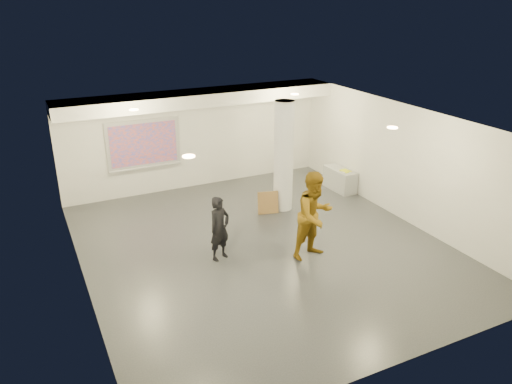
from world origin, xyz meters
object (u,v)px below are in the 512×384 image
projection_screen (143,145)px  column (284,156)px  man (315,215)px  credenza (340,179)px  woman (220,228)px

projection_screen → column: bearing=-40.6°
projection_screen → man: (2.42, -5.31, -0.52)m
column → credenza: column is taller
woman → man: bearing=-43.6°
projection_screen → credenza: (5.32, -2.19, -1.20)m
column → projection_screen: 4.08m
credenza → man: size_ratio=0.56×
column → woman: bearing=-144.8°
projection_screen → woman: size_ratio=1.42×
woman → man: (1.93, -0.82, 0.27)m
column → projection_screen: (-3.10, 2.65, 0.03)m
column → man: column is taller
man → woman: bearing=146.3°
column → projection_screen: column is taller
credenza → woman: 5.37m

